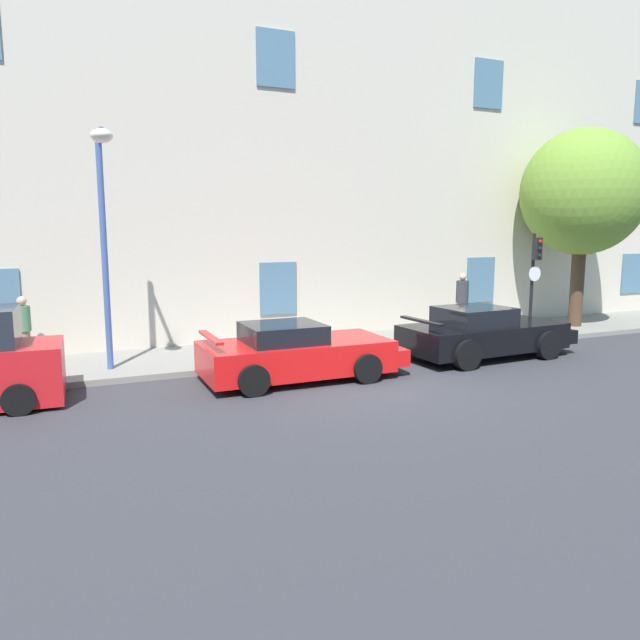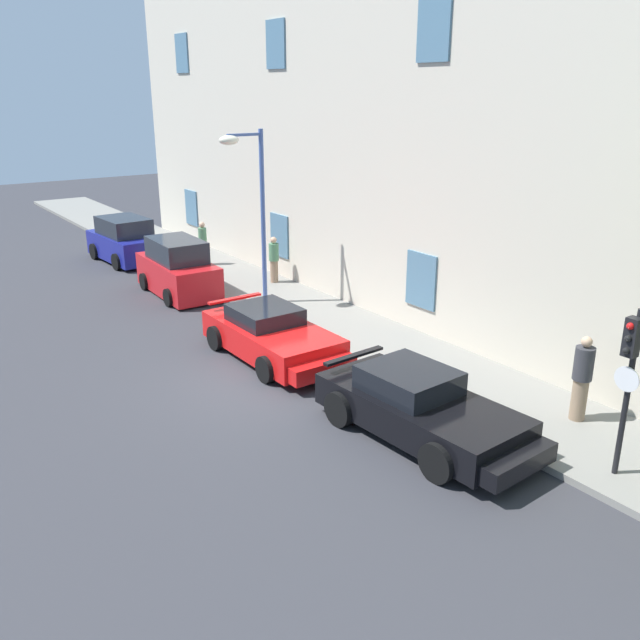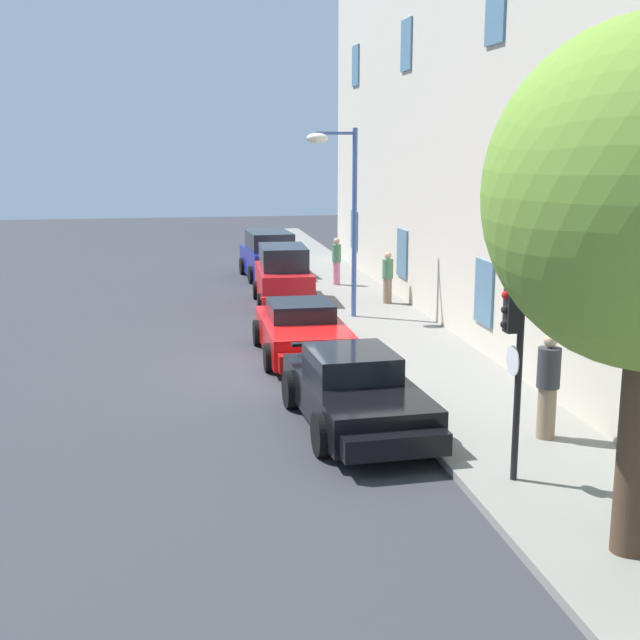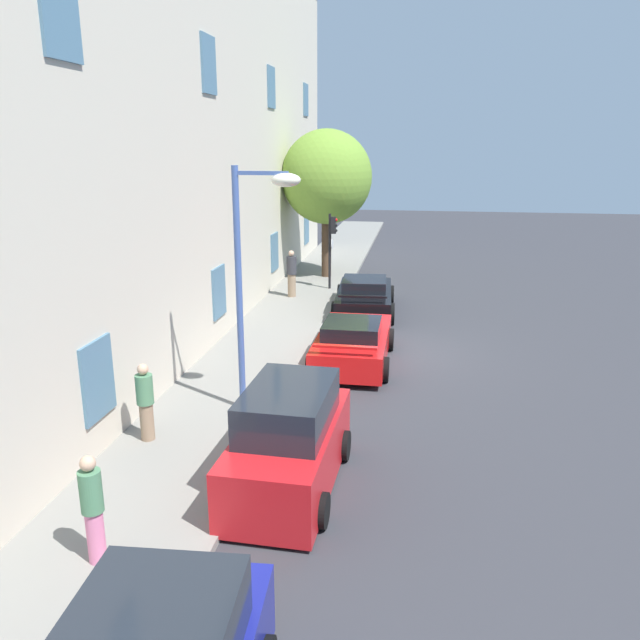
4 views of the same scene
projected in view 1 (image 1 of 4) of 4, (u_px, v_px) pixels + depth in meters
ground_plane at (358, 384)px, 12.76m from camera, size 80.00×80.00×0.00m
sidewalk at (297, 350)px, 15.97m from camera, size 60.00×3.03×0.14m
building_facade at (255, 111)px, 17.99m from camera, size 35.92×4.22×13.62m
sportscar_red_lead at (302, 353)px, 13.15m from camera, size 4.48×2.11×1.26m
sportscar_yellow_flank at (487, 334)px, 15.37m from camera, size 4.72×2.28×1.33m
tree_near_kerb at (583, 193)px, 18.89m from camera, size 3.86×3.86×6.29m
traffic_light at (535, 266)px, 17.78m from camera, size 0.44×0.36×3.02m
street_lamp at (103, 204)px, 12.58m from camera, size 0.44×1.42×5.27m
pedestrian_admiring at (462, 302)px, 18.51m from camera, size 0.44×0.44×1.79m
pedestrian_bystander at (24, 329)px, 14.02m from camera, size 0.38×0.38×1.59m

